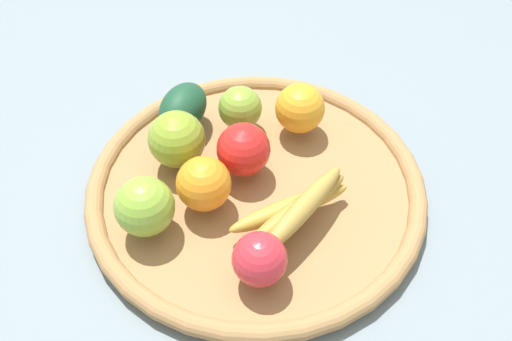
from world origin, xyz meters
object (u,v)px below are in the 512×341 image
object	(u,v)px
banana_bunch	(298,208)
apple_3	(260,259)
apple_2	(241,150)
avocado	(183,108)
apple_0	(177,139)
apple_1	(145,206)
orange_0	(204,184)
apple_4	(240,108)
orange_1	(300,108)

from	to	relation	value
banana_bunch	apple_3	xyz separation A→B (m)	(-0.09, -0.04, 0.01)
banana_bunch	apple_3	size ratio (longest dim) A/B	2.64
apple_2	avocado	world-z (taller)	apple_2
apple_0	banana_bunch	world-z (taller)	apple_0
apple_3	apple_1	distance (m)	0.16
apple_3	apple_2	world-z (taller)	apple_2
apple_2	orange_0	xyz separation A→B (m)	(-0.07, -0.02, -0.00)
apple_3	apple_1	bearing A→B (deg)	116.33
apple_4	apple_1	bearing A→B (deg)	-157.44
banana_bunch	apple_4	distance (m)	0.20
orange_1	banana_bunch	bearing A→B (deg)	-129.48
apple_1	orange_0	world-z (taller)	apple_1
banana_bunch	avocado	xyz separation A→B (m)	(-0.02, 0.24, 0.01)
apple_2	orange_0	bearing A→B (deg)	-165.23
orange_0	orange_1	bearing A→B (deg)	11.67
orange_1	avocado	world-z (taller)	orange_1
apple_4	apple_3	xyz separation A→B (m)	(-0.13, -0.23, 0.00)
apple_4	apple_0	bearing A→B (deg)	-175.76
apple_4	apple_3	bearing A→B (deg)	-120.28
apple_0	apple_1	xyz separation A→B (m)	(-0.09, -0.08, -0.00)
apple_3	apple_1	world-z (taller)	apple_1
apple_0	apple_1	distance (m)	0.12
apple_4	avocado	size ratio (longest dim) A/B	0.70
banana_bunch	orange_0	xyz separation A→B (m)	(-0.08, 0.10, 0.01)
banana_bunch	apple_2	size ratio (longest dim) A/B	2.36
banana_bunch	avocado	distance (m)	0.24
apple_0	orange_0	bearing A→B (deg)	-98.17
apple_2	banana_bunch	bearing A→B (deg)	-86.90
apple_0	orange_1	bearing A→B (deg)	-14.86
apple_4	avocado	distance (m)	0.08
avocado	orange_0	xyz separation A→B (m)	(-0.06, -0.15, 0.00)
banana_bunch	apple_2	xyz separation A→B (m)	(-0.01, 0.12, 0.01)
apple_3	avocado	distance (m)	0.29
avocado	apple_0	bearing A→B (deg)	-127.50
orange_0	apple_4	bearing A→B (deg)	37.45
apple_2	apple_1	bearing A→B (deg)	-176.62
banana_bunch	orange_0	world-z (taller)	orange_0
apple_0	orange_1	world-z (taller)	apple_0
apple_4	orange_0	xyz separation A→B (m)	(-0.12, -0.10, 0.00)
apple_2	orange_0	distance (m)	0.08
banana_bunch	apple_2	world-z (taller)	apple_2
orange_1	orange_0	distance (m)	0.20
apple_4	orange_1	xyz separation A→B (m)	(0.07, -0.06, 0.00)
banana_bunch	orange_1	xyz separation A→B (m)	(0.11, 0.14, 0.01)
apple_3	avocado	xyz separation A→B (m)	(0.07, 0.28, -0.00)
banana_bunch	orange_0	size ratio (longest dim) A/B	2.41
apple_0	banana_bunch	xyz separation A→B (m)	(0.07, -0.18, -0.01)
apple_4	orange_1	bearing A→B (deg)	-39.80
apple_1	orange_1	distance (m)	0.27
orange_1	apple_3	bearing A→B (deg)	-139.20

